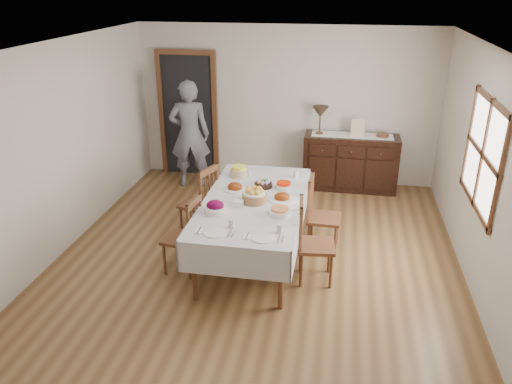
% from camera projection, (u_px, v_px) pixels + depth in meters
% --- Properties ---
extents(ground, '(6.00, 6.00, 0.00)m').
position_uv_depth(ground, '(255.00, 266.00, 6.15)').
color(ground, brown).
extents(room_shell, '(5.02, 6.02, 2.65)m').
position_uv_depth(room_shell, '(249.00, 127.00, 5.90)').
color(room_shell, silver).
rests_on(room_shell, ground).
extents(dining_table, '(1.19, 2.34, 0.81)m').
position_uv_depth(dining_table, '(254.00, 207.00, 6.05)').
color(dining_table, silver).
rests_on(dining_table, ground).
extents(chair_left_near, '(0.45, 0.45, 0.96)m').
position_uv_depth(chair_left_near, '(185.00, 235.00, 5.86)').
color(chair_left_near, brown).
rests_on(chair_left_near, ground).
extents(chair_left_far, '(0.55, 0.55, 1.03)m').
position_uv_depth(chair_left_far, '(202.00, 201.00, 6.66)').
color(chair_left_far, brown).
rests_on(chair_left_far, ground).
extents(chair_right_near, '(0.46, 0.46, 1.00)m').
position_uv_depth(chair_right_near, '(312.00, 241.00, 5.68)').
color(chair_right_near, brown).
rests_on(chair_right_near, ground).
extents(chair_right_far, '(0.43, 0.43, 1.00)m').
position_uv_depth(chair_right_far, '(320.00, 214.00, 6.35)').
color(chair_right_far, brown).
rests_on(chair_right_far, ground).
extents(sideboard, '(1.52, 0.55, 0.91)m').
position_uv_depth(sideboard, '(350.00, 162.00, 8.24)').
color(sideboard, black).
rests_on(sideboard, ground).
extents(person, '(0.67, 0.50, 1.91)m').
position_uv_depth(person, '(190.00, 131.00, 8.17)').
color(person, slate).
rests_on(person, ground).
extents(bread_basket, '(0.30, 0.30, 0.18)m').
position_uv_depth(bread_basket, '(254.00, 196.00, 5.92)').
color(bread_basket, olive).
rests_on(bread_basket, dining_table).
extents(egg_basket, '(0.23, 0.23, 0.11)m').
position_uv_depth(egg_basket, '(263.00, 184.00, 6.36)').
color(egg_basket, black).
rests_on(egg_basket, dining_table).
extents(ham_platter_a, '(0.29, 0.29, 0.11)m').
position_uv_depth(ham_platter_a, '(235.00, 187.00, 6.28)').
color(ham_platter_a, white).
rests_on(ham_platter_a, dining_table).
extents(ham_platter_b, '(0.33, 0.33, 0.11)m').
position_uv_depth(ham_platter_b, '(282.00, 198.00, 6.00)').
color(ham_platter_b, white).
rests_on(ham_platter_b, dining_table).
extents(beet_bowl, '(0.25, 0.25, 0.15)m').
position_uv_depth(beet_bowl, '(215.00, 208.00, 5.66)').
color(beet_bowl, white).
rests_on(beet_bowl, dining_table).
extents(carrot_bowl, '(0.21, 0.21, 0.09)m').
position_uv_depth(carrot_bowl, '(284.00, 185.00, 6.32)').
color(carrot_bowl, white).
rests_on(carrot_bowl, dining_table).
extents(pineapple_bowl, '(0.24, 0.24, 0.14)m').
position_uv_depth(pineapple_bowl, '(239.00, 172.00, 6.70)').
color(pineapple_bowl, tan).
rests_on(pineapple_bowl, dining_table).
extents(casserole_dish, '(0.27, 0.27, 0.08)m').
position_uv_depth(casserole_dish, '(280.00, 211.00, 5.63)').
color(casserole_dish, white).
rests_on(casserole_dish, dining_table).
extents(butter_dish, '(0.14, 0.09, 0.07)m').
position_uv_depth(butter_dish, '(238.00, 203.00, 5.83)').
color(butter_dish, white).
rests_on(butter_dish, dining_table).
extents(setting_left, '(0.42, 0.31, 0.10)m').
position_uv_depth(setting_left, '(220.00, 229.00, 5.26)').
color(setting_left, white).
rests_on(setting_left, dining_table).
extents(setting_right, '(0.42, 0.31, 0.10)m').
position_uv_depth(setting_right, '(268.00, 234.00, 5.15)').
color(setting_right, white).
rests_on(setting_right, dining_table).
extents(glass_far_a, '(0.07, 0.07, 0.10)m').
position_uv_depth(glass_far_a, '(249.00, 173.00, 6.69)').
color(glass_far_a, silver).
rests_on(glass_far_a, dining_table).
extents(glass_far_b, '(0.06, 0.06, 0.10)m').
position_uv_depth(glass_far_b, '(296.00, 174.00, 6.65)').
color(glass_far_b, silver).
rests_on(glass_far_b, dining_table).
extents(runner, '(1.30, 0.35, 0.01)m').
position_uv_depth(runner, '(352.00, 135.00, 8.08)').
color(runner, white).
rests_on(runner, sideboard).
extents(table_lamp, '(0.26, 0.26, 0.46)m').
position_uv_depth(table_lamp, '(320.00, 113.00, 8.01)').
color(table_lamp, brown).
rests_on(table_lamp, sideboard).
extents(picture_frame, '(0.22, 0.08, 0.28)m').
position_uv_depth(picture_frame, '(358.00, 128.00, 7.96)').
color(picture_frame, beige).
rests_on(picture_frame, sideboard).
extents(deco_bowl, '(0.20, 0.20, 0.06)m').
position_uv_depth(deco_bowl, '(383.00, 135.00, 7.99)').
color(deco_bowl, brown).
rests_on(deco_bowl, sideboard).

